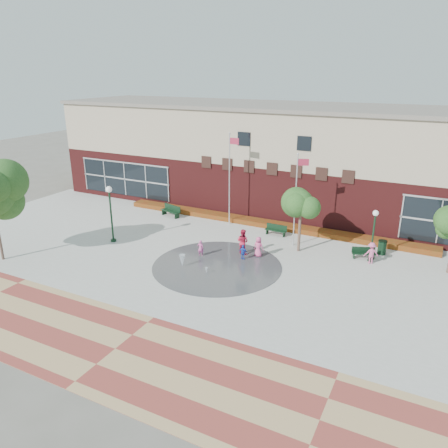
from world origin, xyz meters
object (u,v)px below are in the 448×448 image
at_px(flagpole_right, 296,196).
at_px(bench_left, 171,213).
at_px(flagpole_left, 230,175).
at_px(trash_can, 382,247).
at_px(child_splash, 201,248).

height_order(flagpole_right, bench_left, flagpole_right).
bearing_deg(flagpole_right, flagpole_left, 141.65).
height_order(flagpole_left, trash_can, flagpole_left).
distance_m(bench_left, child_splash, 9.03).
bearing_deg(child_splash, bench_left, -54.64).
bearing_deg(flagpole_left, child_splash, -76.86).
bearing_deg(bench_left, flagpole_left, 20.14).
relative_size(bench_left, trash_can, 2.06).
height_order(trash_can, child_splash, child_splash).
bearing_deg(flagpole_right, child_splash, -157.51).
relative_size(bench_left, child_splash, 1.78).
bearing_deg(flagpole_left, trash_can, 0.26).
height_order(flagpole_left, bench_left, flagpole_left).
distance_m(flagpole_right, child_splash, 7.60).
distance_m(flagpole_left, flagpole_right, 6.50).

